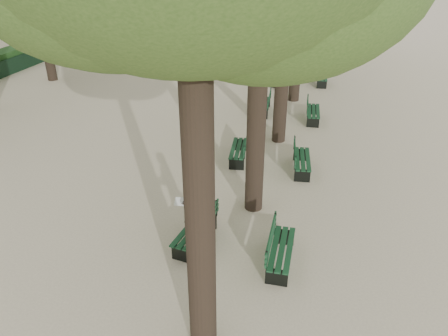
# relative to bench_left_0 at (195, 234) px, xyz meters

# --- Properties ---
(ground) EXTENTS (120.00, 120.00, 0.00)m
(ground) POSITION_rel_bench_left_0_xyz_m (-0.37, -0.94, -0.27)
(ground) COLOR beige
(ground) RESTS_ON ground
(bench_left_0) EXTENTS (0.81, 1.86, 0.92)m
(bench_left_0) POSITION_rel_bench_left_0_xyz_m (0.00, 0.00, 0.00)
(bench_left_0) COLOR black
(bench_left_0) RESTS_ON ground
(bench_left_1) EXTENTS (0.79, 1.86, 0.92)m
(bench_left_1) POSITION_rel_bench_left_0_xyz_m (0.00, 5.02, 0.00)
(bench_left_1) COLOR black
(bench_left_1) RESTS_ON ground
(bench_left_2) EXTENTS (0.74, 1.85, 0.92)m
(bench_left_2) POSITION_rel_bench_left_0_xyz_m (0.00, 9.94, 0.00)
(bench_left_2) COLOR black
(bench_left_2) RESTS_ON ground
(bench_left_3) EXTENTS (0.74, 1.85, 0.92)m
(bench_left_3) POSITION_rel_bench_left_0_xyz_m (0.00, 14.59, 0.00)
(bench_left_3) COLOR black
(bench_left_3) RESTS_ON ground
(bench_right_0) EXTENTS (0.62, 1.82, 0.92)m
(bench_right_0) POSITION_rel_bench_left_0_xyz_m (2.27, -0.24, 0.00)
(bench_right_0) COLOR black
(bench_right_0) RESTS_ON ground
(bench_right_1) EXTENTS (0.80, 1.86, 0.92)m
(bench_right_1) POSITION_rel_bench_left_0_xyz_m (2.27, 4.75, 0.00)
(bench_right_1) COLOR black
(bench_right_1) RESTS_ON ground
(bench_right_2) EXTENTS (0.72, 1.84, 0.92)m
(bench_right_2) POSITION_rel_bench_left_0_xyz_m (2.27, 9.53, 0.00)
(bench_right_2) COLOR black
(bench_right_2) RESTS_ON ground
(bench_right_3) EXTENTS (0.77, 1.85, 0.92)m
(bench_right_3) POSITION_rel_bench_left_0_xyz_m (2.27, 15.05, 0.00)
(bench_right_3) COLOR black
(bench_right_3) RESTS_ON ground
(man_with_map) EXTENTS (0.68, 0.79, 1.84)m
(man_with_map) POSITION_rel_bench_left_0_xyz_m (-0.18, 0.26, 0.65)
(man_with_map) COLOR black
(man_with_map) RESTS_ON ground
(pedestrian_a) EXTENTS (0.93, 0.90, 1.89)m
(pedestrian_a) POSITION_rel_bench_left_0_xyz_m (-5.75, 22.91, 0.67)
(pedestrian_a) COLOR #262628
(pedestrian_a) RESTS_ON ground
(pedestrian_c) EXTENTS (1.04, 0.73, 1.70)m
(pedestrian_c) POSITION_rel_bench_left_0_xyz_m (4.77, 23.19, 0.58)
(pedestrian_c) COLOR #262628
(pedestrian_c) RESTS_ON ground
(pedestrian_b) EXTENTS (0.66, 1.07, 1.59)m
(pedestrian_b) POSITION_rel_bench_left_0_xyz_m (4.63, 25.24, 0.52)
(pedestrian_b) COLOR #262628
(pedestrian_b) RESTS_ON ground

